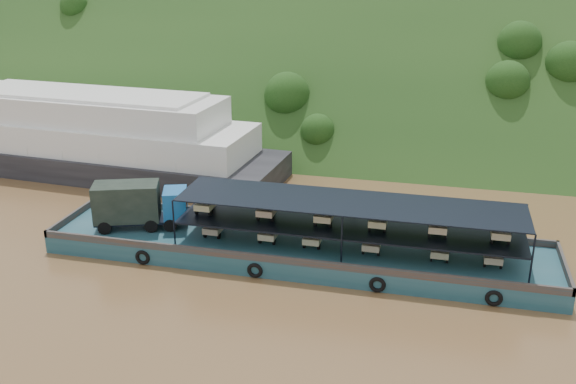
# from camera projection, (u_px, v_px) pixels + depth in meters

# --- Properties ---
(ground) EXTENTS (160.00, 160.00, 0.00)m
(ground) POSITION_uv_depth(u_px,v_px,m) (305.00, 250.00, 46.04)
(ground) COLOR brown
(ground) RESTS_ON ground
(hillside) EXTENTS (140.00, 39.60, 39.60)m
(hillside) POSITION_uv_depth(u_px,v_px,m) (368.00, 127.00, 78.77)
(hillside) COLOR #173613
(hillside) RESTS_ON ground
(cargo_barge) EXTENTS (35.00, 7.18, 4.57)m
(cargo_barge) POSITION_uv_depth(u_px,v_px,m) (284.00, 242.00, 44.66)
(cargo_barge) COLOR #15414B
(cargo_barge) RESTS_ON ground
(passenger_ferry) EXTENTS (38.76, 12.11, 7.74)m
(passenger_ferry) POSITION_uv_depth(u_px,v_px,m) (89.00, 137.00, 61.94)
(passenger_ferry) COLOR black
(passenger_ferry) RESTS_ON ground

